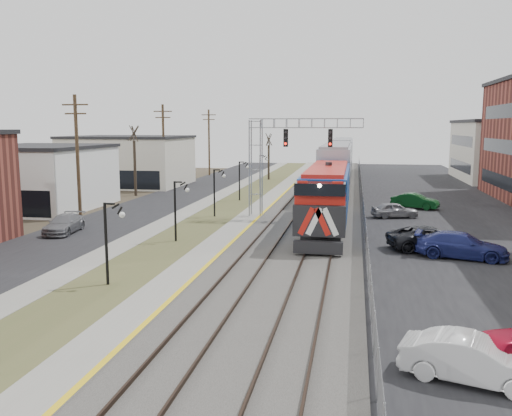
# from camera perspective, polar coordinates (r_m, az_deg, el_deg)

# --- Properties ---
(ground) EXTENTS (160.00, 160.00, 0.00)m
(ground) POSITION_cam_1_polar(r_m,az_deg,el_deg) (18.57, -14.78, -15.59)
(ground) COLOR #473D2D
(ground) RESTS_ON ground
(street_west) EXTENTS (7.00, 120.00, 0.04)m
(street_west) POSITION_cam_1_polar(r_m,az_deg,el_deg) (54.23, -10.19, 0.53)
(street_west) COLOR black
(street_west) RESTS_ON ground
(sidewalk) EXTENTS (2.00, 120.00, 0.08)m
(sidewalk) POSITION_cam_1_polar(r_m,az_deg,el_deg) (52.83, -5.61, 0.44)
(sidewalk) COLOR gray
(sidewalk) RESTS_ON ground
(grass_median) EXTENTS (4.00, 120.00, 0.06)m
(grass_median) POSITION_cam_1_polar(r_m,az_deg,el_deg) (52.09, -2.43, 0.34)
(grass_median) COLOR #4A4F2A
(grass_median) RESTS_ON ground
(platform) EXTENTS (2.00, 120.00, 0.24)m
(platform) POSITION_cam_1_polar(r_m,az_deg,el_deg) (51.50, 0.82, 0.35)
(platform) COLOR gray
(platform) RESTS_ON ground
(ballast_bed) EXTENTS (8.00, 120.00, 0.20)m
(ballast_bed) POSITION_cam_1_polar(r_m,az_deg,el_deg) (50.93, 6.38, 0.19)
(ballast_bed) COLOR #595651
(ballast_bed) RESTS_ON ground
(parking_lot) EXTENTS (16.00, 120.00, 0.04)m
(parking_lot) POSITION_cam_1_polar(r_m,az_deg,el_deg) (51.54, 19.80, -0.26)
(parking_lot) COLOR black
(parking_lot) RESTS_ON ground
(platform_edge) EXTENTS (0.24, 120.00, 0.01)m
(platform_edge) POSITION_cam_1_polar(r_m,az_deg,el_deg) (51.35, 1.79, 0.47)
(platform_edge) COLOR gold
(platform_edge) RESTS_ON platform
(track_near) EXTENTS (1.58, 120.00, 0.15)m
(track_near) POSITION_cam_1_polar(r_m,az_deg,el_deg) (51.08, 4.14, 0.44)
(track_near) COLOR #2D2119
(track_near) RESTS_ON ballast_bed
(track_far) EXTENTS (1.58, 120.00, 0.15)m
(track_far) POSITION_cam_1_polar(r_m,az_deg,el_deg) (50.82, 8.07, 0.34)
(track_far) COLOR #2D2119
(track_far) RESTS_ON ballast_bed
(train) EXTENTS (3.00, 63.05, 5.33)m
(train) POSITION_cam_1_polar(r_m,az_deg,el_deg) (63.32, 8.60, 4.32)
(train) COLOR #124096
(train) RESTS_ON ground
(signal_gantry) EXTENTS (9.00, 1.07, 8.15)m
(signal_gantry) POSITION_cam_1_polar(r_m,az_deg,el_deg) (43.74, 2.19, 6.08)
(signal_gantry) COLOR gray
(signal_gantry) RESTS_ON ground
(lampposts) EXTENTS (0.14, 62.14, 4.00)m
(lampposts) POSITION_cam_1_polar(r_m,az_deg,el_deg) (35.87, -8.36, -0.33)
(lampposts) COLOR black
(lampposts) RESTS_ON ground
(utility_poles) EXTENTS (0.28, 80.28, 10.00)m
(utility_poles) POSITION_cam_1_polar(r_m,az_deg,el_deg) (45.92, -18.27, 5.04)
(utility_poles) COLOR #4C3823
(utility_poles) RESTS_ON ground
(fence) EXTENTS (0.04, 120.00, 1.60)m
(fence) POSITION_cam_1_polar(r_m,az_deg,el_deg) (50.72, 11.13, 0.84)
(fence) COLOR gray
(fence) RESTS_ON ground
(buildings_west) EXTENTS (14.00, 67.00, 7.00)m
(buildings_west) POSITION_cam_1_polar(r_m,az_deg,el_deg) (48.85, -25.32, 2.49)
(buildings_west) COLOR beige
(buildings_west) RESTS_ON ground
(bare_trees) EXTENTS (12.30, 42.30, 5.95)m
(bare_trees) POSITION_cam_1_polar(r_m,az_deg,el_deg) (57.98, -9.98, 3.72)
(bare_trees) COLOR #382D23
(bare_trees) RESTS_ON ground
(car_lot_b) EXTENTS (4.42, 2.64, 1.38)m
(car_lot_b) POSITION_cam_1_polar(r_m,az_deg,el_deg) (17.73, 21.88, -14.72)
(car_lot_b) COLOR silver
(car_lot_b) RESTS_ON ground
(car_lot_c) EXTENTS (5.63, 3.68, 1.44)m
(car_lot_c) POSITION_cam_1_polar(r_m,az_deg,el_deg) (34.79, 17.90, -3.08)
(car_lot_c) COLOR black
(car_lot_c) RESTS_ON ground
(car_lot_d) EXTENTS (5.42, 3.12, 1.48)m
(car_lot_d) POSITION_cam_1_polar(r_m,az_deg,el_deg) (33.16, 20.81, -3.76)
(car_lot_d) COLOR navy
(car_lot_d) RESTS_ON ground
(car_lot_e) EXTENTS (4.03, 2.39, 1.28)m
(car_lot_e) POSITION_cam_1_polar(r_m,az_deg,el_deg) (46.04, 14.40, -0.25)
(car_lot_e) COLOR gray
(car_lot_e) RESTS_ON ground
(car_lot_f) EXTENTS (4.46, 2.78, 1.39)m
(car_lot_f) POSITION_cam_1_polar(r_m,az_deg,el_deg) (51.58, 16.39, 0.66)
(car_lot_f) COLOR #0B3A16
(car_lot_f) RESTS_ON ground
(car_street_b) EXTENTS (2.36, 4.61, 1.28)m
(car_street_b) POSITION_cam_1_polar(r_m,az_deg,el_deg) (40.60, -19.54, -1.64)
(car_street_b) COLOR slate
(car_street_b) RESTS_ON ground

